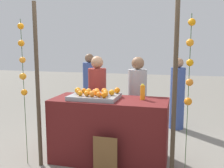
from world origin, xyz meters
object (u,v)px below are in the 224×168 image
at_px(juice_bottle, 143,92).
at_px(vendor_right, 137,106).
at_px(orange_1, 106,94).
at_px(stall_counter, 109,130).
at_px(orange_0, 99,95).
at_px(vendor_left, 97,104).
at_px(chalkboard_sign, 105,158).

distance_m(juice_bottle, vendor_right, 0.67).
relative_size(orange_1, vendor_right, 0.05).
distance_m(orange_1, vendor_right, 0.91).
xyz_separation_m(stall_counter, juice_bottle, (0.47, 0.09, 0.58)).
bearing_deg(stall_counter, orange_0, -115.69).
xyz_separation_m(orange_0, vendor_left, (-0.29, 0.81, -0.33)).
xyz_separation_m(vendor_left, vendor_right, (0.69, 0.04, -0.00)).
bearing_deg(orange_0, orange_1, 40.97).
bearing_deg(orange_1, juice_bottle, 23.92).
bearing_deg(juice_bottle, vendor_left, 148.68).
xyz_separation_m(orange_0, juice_bottle, (0.57, 0.29, 0.01)).
distance_m(orange_0, vendor_left, 0.92).
height_order(orange_0, orange_1, orange_0).
bearing_deg(juice_bottle, orange_0, -153.40).
height_order(stall_counter, vendor_right, vendor_right).
bearing_deg(juice_bottle, stall_counter, -169.69).
xyz_separation_m(stall_counter, vendor_right, (0.31, 0.64, 0.24)).
distance_m(vendor_left, vendor_right, 0.69).
distance_m(orange_0, orange_1, 0.10).
relative_size(stall_counter, vendor_right, 1.10).
bearing_deg(vendor_left, vendor_right, 2.96).
xyz_separation_m(juice_bottle, vendor_right, (-0.17, 0.56, -0.34)).
bearing_deg(vendor_right, chalkboard_sign, -101.45).
relative_size(orange_0, vendor_right, 0.05).
relative_size(stall_counter, chalkboard_sign, 3.01).
height_order(orange_1, vendor_left, vendor_left).
bearing_deg(orange_1, chalkboard_sign, -74.50).
distance_m(orange_1, vendor_left, 0.89).
bearing_deg(orange_1, vendor_left, 116.31).
distance_m(stall_counter, vendor_right, 0.75).
distance_m(juice_bottle, vendor_left, 1.06).
height_order(chalkboard_sign, vendor_right, vendor_right).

